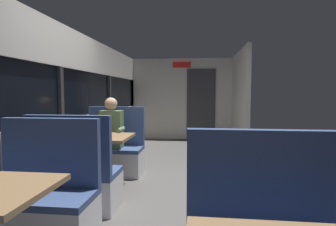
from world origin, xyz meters
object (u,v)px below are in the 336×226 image
at_px(bench_mid_window_facing_end, 76,181).
at_px(bench_mid_window_facing_entry, 114,154).
at_px(dining_table_mid_window, 98,143).
at_px(seated_passenger, 112,142).
at_px(coffee_cup_primary, 104,132).
at_px(bench_near_window_facing_entry, 42,205).

xyz_separation_m(bench_mid_window_facing_end, bench_mid_window_facing_entry, (0.00, 1.40, 0.00)).
distance_m(dining_table_mid_window, bench_mid_window_facing_end, 0.77).
height_order(dining_table_mid_window, bench_mid_window_facing_end, bench_mid_window_facing_end).
bearing_deg(dining_table_mid_window, seated_passenger, 90.00).
height_order(dining_table_mid_window, bench_mid_window_facing_entry, bench_mid_window_facing_entry).
bearing_deg(bench_mid_window_facing_end, coffee_cup_primary, 85.35).
distance_m(dining_table_mid_window, coffee_cup_primary, 0.17).
xyz_separation_m(bench_mid_window_facing_end, coffee_cup_primary, (0.06, 0.76, 0.46)).
bearing_deg(bench_near_window_facing_entry, bench_mid_window_facing_entry, 90.00).
bearing_deg(bench_mid_window_facing_end, bench_near_window_facing_entry, -90.00).
xyz_separation_m(dining_table_mid_window, coffee_cup_primary, (0.06, 0.06, 0.15)).
height_order(bench_near_window_facing_entry, bench_mid_window_facing_end, same).
xyz_separation_m(dining_table_mid_window, bench_mid_window_facing_end, (0.00, -0.70, -0.31)).
height_order(bench_near_window_facing_entry, coffee_cup_primary, bench_near_window_facing_entry).
relative_size(bench_mid_window_facing_entry, seated_passenger, 0.87).
bearing_deg(bench_mid_window_facing_end, seated_passenger, 90.00).
bearing_deg(seated_passenger, bench_mid_window_facing_end, -90.00).
height_order(bench_near_window_facing_entry, bench_mid_window_facing_entry, same).
relative_size(dining_table_mid_window, bench_mid_window_facing_entry, 0.82).
bearing_deg(bench_near_window_facing_entry, seated_passenger, 90.00).
height_order(bench_mid_window_facing_end, bench_mid_window_facing_entry, same).
bearing_deg(bench_mid_window_facing_end, dining_table_mid_window, 90.00).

